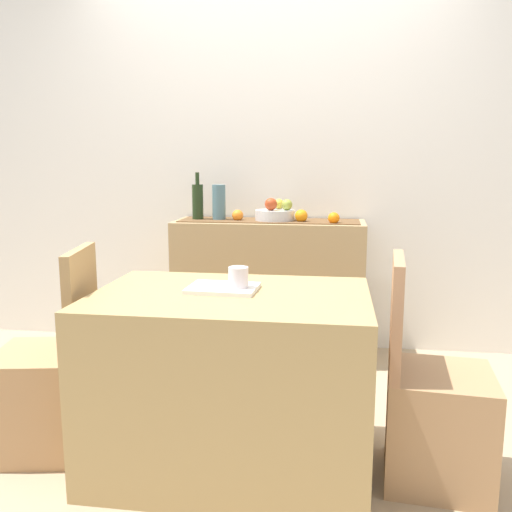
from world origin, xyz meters
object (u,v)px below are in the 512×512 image
at_px(fruit_bowl, 275,215).
at_px(ceramic_vase, 219,203).
at_px(chair_near_window, 49,391).
at_px(open_book, 223,288).
at_px(coffee_cup, 238,279).
at_px(sideboard_console, 269,289).
at_px(wine_bottle, 198,201).
at_px(dining_table, 231,380).
at_px(chair_by_corner, 434,416).

relative_size(fruit_bowl, ceramic_vase, 1.10).
bearing_deg(chair_near_window, open_book, 2.59).
bearing_deg(ceramic_vase, open_book, -77.25).
bearing_deg(coffee_cup, sideboard_console, 91.46).
distance_m(sideboard_console, ceramic_vase, 0.65).
bearing_deg(chair_near_window, fruit_bowl, 57.46).
distance_m(ceramic_vase, chair_near_window, 1.60).
bearing_deg(wine_bottle, fruit_bowl, 0.00).
xyz_separation_m(dining_table, open_book, (-0.04, 0.04, 0.38)).
xyz_separation_m(fruit_bowl, wine_bottle, (-0.50, -0.00, 0.08)).
height_order(sideboard_console, wine_bottle, wine_bottle).
bearing_deg(chair_near_window, coffee_cup, 1.62).
xyz_separation_m(wine_bottle, open_book, (0.43, -1.29, -0.26)).
height_order(open_book, chair_near_window, chair_near_window).
height_order(sideboard_console, ceramic_vase, ceramic_vase).
bearing_deg(wine_bottle, chair_near_window, -104.62).
relative_size(dining_table, chair_near_window, 1.23).
bearing_deg(coffee_cup, wine_bottle, 110.95).
distance_m(coffee_cup, chair_near_window, 1.00).
height_order(fruit_bowl, chair_near_window, fruit_bowl).
bearing_deg(wine_bottle, coffee_cup, -69.05).
bearing_deg(coffee_cup, dining_table, -135.52).
distance_m(sideboard_console, coffee_cup, 1.35).
bearing_deg(ceramic_vase, coffee_cup, -74.59).
xyz_separation_m(fruit_bowl, open_book, (-0.07, -1.29, -0.18)).
bearing_deg(open_book, coffee_cup, -6.81).
relative_size(fruit_bowl, dining_table, 0.23).
bearing_deg(wine_bottle, sideboard_console, 0.00).
relative_size(ceramic_vase, chair_near_window, 0.25).
distance_m(sideboard_console, wine_bottle, 0.73).
height_order(fruit_bowl, coffee_cup, fruit_bowl).
bearing_deg(open_book, sideboard_console, 91.26).
xyz_separation_m(chair_near_window, chair_by_corner, (1.64, -0.00, 0.00)).
xyz_separation_m(wine_bottle, chair_by_corner, (1.29, -1.33, -0.74)).
height_order(ceramic_vase, dining_table, ceramic_vase).
bearing_deg(coffee_cup, ceramic_vase, 105.41).
xyz_separation_m(wine_bottle, ceramic_vase, (0.14, 0.00, -0.01)).
relative_size(dining_table, open_book, 3.97).
relative_size(sideboard_console, coffee_cup, 11.82).
relative_size(open_book, coffee_cup, 2.74).
bearing_deg(chair_by_corner, coffee_cup, 178.15).
height_order(fruit_bowl, ceramic_vase, ceramic_vase).
bearing_deg(dining_table, fruit_bowl, 88.74).
relative_size(wine_bottle, chair_near_window, 0.34).
relative_size(wine_bottle, open_book, 1.09).
distance_m(fruit_bowl, ceramic_vase, 0.37).
xyz_separation_m(sideboard_console, coffee_cup, (0.03, -1.31, 0.35)).
distance_m(wine_bottle, coffee_cup, 1.41).
bearing_deg(chair_by_corner, wine_bottle, 134.13).
relative_size(sideboard_console, chair_by_corner, 1.34).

